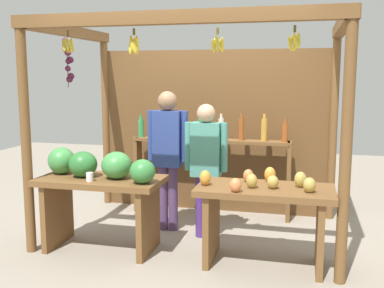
{
  "coord_description": "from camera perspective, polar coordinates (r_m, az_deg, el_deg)",
  "views": [
    {
      "loc": [
        1.18,
        -4.97,
        1.8
      ],
      "look_at": [
        0.0,
        -0.19,
        1.07
      ],
      "focal_mm": 42.95,
      "sensor_mm": 36.0,
      "label": 1
    }
  ],
  "objects": [
    {
      "name": "fruit_counter_right",
      "position": [
        4.44,
        8.99,
        -7.64
      ],
      "size": [
        1.28,
        0.64,
        0.91
      ],
      "color": "brown",
      "rests_on": "ground"
    },
    {
      "name": "ground_plane",
      "position": [
        5.42,
        0.49,
        -10.96
      ],
      "size": [
        12.0,
        12.0,
        0.0
      ],
      "primitive_type": "plane",
      "color": "gray",
      "rests_on": "ground"
    },
    {
      "name": "vendor_woman",
      "position": [
        5.06,
        1.74,
        -1.91
      ],
      "size": [
        0.48,
        0.2,
        1.5
      ],
      "rotation": [
        0.0,
        0.0,
        0.07
      ],
      "color": "#4E2E7E",
      "rests_on": "ground"
    },
    {
      "name": "bottle_shelf_unit",
      "position": [
        5.88,
        2.42,
        -1.21
      ],
      "size": [
        2.04,
        0.22,
        1.34
      ],
      "color": "brown",
      "rests_on": "ground"
    },
    {
      "name": "vendor_man",
      "position": [
        5.29,
        -3.03,
        -0.48
      ],
      "size": [
        0.48,
        0.22,
        1.63
      ],
      "rotation": [
        0.0,
        0.0,
        0.09
      ],
      "color": "#543B66",
      "rests_on": "ground"
    },
    {
      "name": "market_stall",
      "position": [
        5.55,
        1.5,
        4.15
      ],
      "size": [
        3.18,
        2.01,
        2.38
      ],
      "color": "brown",
      "rests_on": "ground"
    },
    {
      "name": "fruit_counter_left",
      "position": [
        4.84,
        -11.46,
        -4.72
      ],
      "size": [
        1.33,
        0.64,
        1.05
      ],
      "color": "brown",
      "rests_on": "ground"
    }
  ]
}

